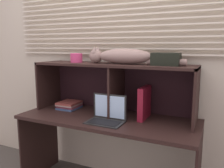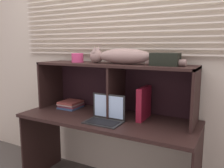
{
  "view_description": "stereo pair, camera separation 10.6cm",
  "coord_description": "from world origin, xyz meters",
  "px_view_note": "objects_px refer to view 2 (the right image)",
  "views": [
    {
      "loc": [
        0.89,
        -1.61,
        1.38
      ],
      "look_at": [
        0.0,
        0.31,
        1.04
      ],
      "focal_mm": 36.97,
      "sensor_mm": 36.0,
      "label": 1
    },
    {
      "loc": [
        0.99,
        -1.56,
        1.38
      ],
      "look_at": [
        0.0,
        0.31,
        1.04
      ],
      "focal_mm": 36.97,
      "sensor_mm": 36.0,
      "label": 2
    }
  ],
  "objects_px": {
    "book_stack": "(71,104)",
    "storage_box": "(165,59)",
    "laptop": "(105,116)",
    "small_basket": "(78,58)",
    "binder_upright": "(144,103)",
    "cat": "(122,57)"
  },
  "relations": [
    {
      "from": "cat",
      "to": "binder_upright",
      "type": "relative_size",
      "value": 3.1
    },
    {
      "from": "cat",
      "to": "small_basket",
      "type": "bearing_deg",
      "value": 180.0
    },
    {
      "from": "book_stack",
      "to": "small_basket",
      "type": "height_order",
      "value": "small_basket"
    },
    {
      "from": "cat",
      "to": "storage_box",
      "type": "distance_m",
      "value": 0.39
    },
    {
      "from": "binder_upright",
      "to": "book_stack",
      "type": "relative_size",
      "value": 1.27
    },
    {
      "from": "binder_upright",
      "to": "book_stack",
      "type": "xyz_separation_m",
      "value": [
        -0.81,
        -0.0,
        -0.11
      ]
    },
    {
      "from": "laptop",
      "to": "binder_upright",
      "type": "bearing_deg",
      "value": 40.37
    },
    {
      "from": "book_stack",
      "to": "storage_box",
      "type": "relative_size",
      "value": 0.99
    },
    {
      "from": "laptop",
      "to": "small_basket",
      "type": "xyz_separation_m",
      "value": [
        -0.44,
        0.22,
        0.47
      ]
    },
    {
      "from": "storage_box",
      "to": "book_stack",
      "type": "bearing_deg",
      "value": -179.97
    },
    {
      "from": "book_stack",
      "to": "laptop",
      "type": "bearing_deg",
      "value": -22.35
    },
    {
      "from": "cat",
      "to": "binder_upright",
      "type": "bearing_deg",
      "value": 0.0
    },
    {
      "from": "laptop",
      "to": "small_basket",
      "type": "height_order",
      "value": "small_basket"
    },
    {
      "from": "laptop",
      "to": "book_stack",
      "type": "xyz_separation_m",
      "value": [
        -0.54,
        0.22,
        -0.02
      ]
    },
    {
      "from": "binder_upright",
      "to": "small_basket",
      "type": "relative_size",
      "value": 2.46
    },
    {
      "from": "book_stack",
      "to": "storage_box",
      "type": "bearing_deg",
      "value": 0.03
    },
    {
      "from": "laptop",
      "to": "storage_box",
      "type": "bearing_deg",
      "value": 27.0
    },
    {
      "from": "cat",
      "to": "small_basket",
      "type": "height_order",
      "value": "cat"
    },
    {
      "from": "book_stack",
      "to": "storage_box",
      "type": "height_order",
      "value": "storage_box"
    },
    {
      "from": "small_basket",
      "to": "storage_box",
      "type": "height_order",
      "value": "storage_box"
    },
    {
      "from": "cat",
      "to": "book_stack",
      "type": "height_order",
      "value": "cat"
    },
    {
      "from": "binder_upright",
      "to": "book_stack",
      "type": "bearing_deg",
      "value": -179.97
    }
  ]
}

